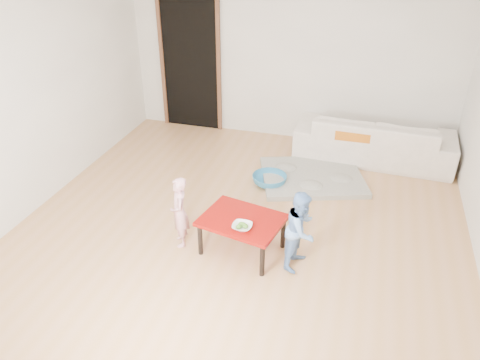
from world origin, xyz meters
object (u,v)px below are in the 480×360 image
at_px(sofa, 374,138).
at_px(child_blue, 301,230).
at_px(red_table, 242,235).
at_px(bowl, 242,227).
at_px(child_pink, 180,212).
at_px(basin, 269,180).

relative_size(sofa, child_blue, 2.61).
xyz_separation_m(red_table, bowl, (0.05, -0.17, 0.23)).
distance_m(child_pink, basin, 1.65).
height_order(red_table, child_pink, child_pink).
bearing_deg(sofa, red_table, 67.23).
height_order(child_blue, basin, child_blue).
bearing_deg(child_pink, basin, 130.47).
bearing_deg(child_blue, bowl, 116.17).
height_order(bowl, basin, bowl).
distance_m(red_table, bowl, 0.29).
distance_m(child_blue, basin, 1.65).
xyz_separation_m(child_pink, basin, (0.63, 1.49, -0.33)).
relative_size(sofa, red_table, 2.70).
bearing_deg(bowl, basin, 93.04).
height_order(bowl, child_blue, child_blue).
xyz_separation_m(red_table, child_blue, (0.62, -0.04, 0.22)).
bearing_deg(basin, sofa, 42.86).
distance_m(sofa, red_table, 2.88).
bearing_deg(child_blue, sofa, 1.08).
height_order(child_pink, basin, child_pink).
relative_size(red_table, child_blue, 0.97).
bearing_deg(child_blue, basin, 37.92).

